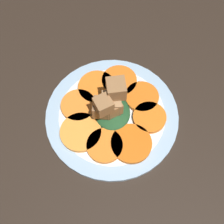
# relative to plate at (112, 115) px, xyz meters

# --- Properties ---
(table_slab) EXTENTS (1.20, 1.20, 0.02)m
(table_slab) POSITION_rel_plate_xyz_m (0.00, 0.00, -0.02)
(table_slab) COLOR black
(table_slab) RESTS_ON ground
(plate) EXTENTS (0.29, 0.29, 0.01)m
(plate) POSITION_rel_plate_xyz_m (0.00, 0.00, 0.00)
(plate) COLOR #99B7D1
(plate) RESTS_ON table_slab
(carrot_slice_0) EXTENTS (0.07, 0.07, 0.01)m
(carrot_slice_0) POSITION_rel_plate_xyz_m (0.03, -0.07, 0.01)
(carrot_slice_0) COLOR orange
(carrot_slice_0) RESTS_ON plate
(carrot_slice_1) EXTENTS (0.08, 0.08, 0.01)m
(carrot_slice_1) POSITION_rel_plate_xyz_m (0.08, -0.03, 0.01)
(carrot_slice_1) COLOR orange
(carrot_slice_1) RESTS_ON plate
(carrot_slice_2) EXTENTS (0.08, 0.08, 0.01)m
(carrot_slice_2) POSITION_rel_plate_xyz_m (0.07, 0.02, 0.01)
(carrot_slice_2) COLOR orange
(carrot_slice_2) RESTS_ON plate
(carrot_slice_3) EXTENTS (0.08, 0.08, 0.01)m
(carrot_slice_3) POSITION_rel_plate_xyz_m (0.03, 0.07, 0.01)
(carrot_slice_3) COLOR orange
(carrot_slice_3) RESTS_ON plate
(carrot_slice_4) EXTENTS (0.09, 0.09, 0.01)m
(carrot_slice_4) POSITION_rel_plate_xyz_m (-0.03, 0.07, 0.01)
(carrot_slice_4) COLOR orange
(carrot_slice_4) RESTS_ON plate
(carrot_slice_5) EXTENTS (0.07, 0.07, 0.01)m
(carrot_slice_5) POSITION_rel_plate_xyz_m (-0.07, 0.03, 0.01)
(carrot_slice_5) COLOR orange
(carrot_slice_5) RESTS_ON plate
(carrot_slice_6) EXTENTS (0.08, 0.08, 0.01)m
(carrot_slice_6) POSITION_rel_plate_xyz_m (-0.07, -0.03, 0.01)
(carrot_slice_6) COLOR #D45F12
(carrot_slice_6) RESTS_ON plate
(carrot_slice_7) EXTENTS (0.07, 0.07, 0.01)m
(carrot_slice_7) POSITION_rel_plate_xyz_m (-0.02, -0.08, 0.01)
(carrot_slice_7) COLOR orange
(carrot_slice_7) RESTS_ON plate
(center_pile) EXTENTS (0.09, 0.08, 0.09)m
(center_pile) POSITION_rel_plate_xyz_m (0.00, 0.00, 0.04)
(center_pile) COLOR #1E4723
(center_pile) RESTS_ON plate
(fork) EXTENTS (0.18, 0.06, 0.00)m
(fork) POSITION_rel_plate_xyz_m (-0.02, -0.06, 0.01)
(fork) COLOR silver
(fork) RESTS_ON plate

